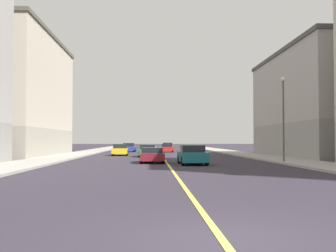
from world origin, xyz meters
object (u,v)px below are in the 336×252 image
at_px(building_right_midblock, 11,96).
at_px(car_blue, 129,147).
at_px(car_yellow, 120,150).
at_px(car_maroon, 152,155).
at_px(street_lamp_left_near, 283,109).
at_px(car_green, 147,151).
at_px(car_teal, 192,155).
at_px(car_red, 167,148).
at_px(building_left_mid, 324,104).
at_px(car_orange, 168,147).

xyz_separation_m(building_right_midblock, car_blue, (12.49, 16.89, -6.15)).
height_order(car_yellow, car_maroon, car_yellow).
bearing_deg(street_lamp_left_near, car_green, 129.14).
height_order(building_right_midblock, car_maroon, building_right_midblock).
xyz_separation_m(building_right_midblock, car_maroon, (15.93, -14.89, -6.21)).
xyz_separation_m(street_lamp_left_near, car_green, (-10.58, 13.00, -3.51)).
bearing_deg(car_yellow, street_lamp_left_near, -51.41).
distance_m(car_teal, car_red, 32.32).
bearing_deg(car_blue, car_maroon, -83.82).
height_order(car_yellow, car_red, car_yellow).
distance_m(building_right_midblock, car_maroon, 22.68).
distance_m(building_left_mid, car_orange, 32.64).
height_order(building_right_midblock, street_lamp_left_near, building_right_midblock).
xyz_separation_m(car_yellow, car_maroon, (3.66, -16.00, -0.04)).
distance_m(car_orange, car_maroon, 38.96).
bearing_deg(car_teal, car_yellow, 109.61).
relative_size(street_lamp_left_near, car_green, 1.57).
relative_size(car_blue, car_maroon, 1.00).
distance_m(car_yellow, car_blue, 15.78).
bearing_deg(car_yellow, car_teal, -70.39).
bearing_deg(car_orange, car_blue, -131.36).
bearing_deg(car_blue, car_orange, 48.64).
relative_size(car_teal, car_maroon, 1.00).
xyz_separation_m(car_orange, car_yellow, (-6.45, -22.85, -0.04)).
height_order(car_teal, car_maroon, car_teal).
distance_m(street_lamp_left_near, car_red, 32.20).
relative_size(car_green, car_orange, 0.93).
bearing_deg(street_lamp_left_near, car_blue, 112.30).
xyz_separation_m(car_green, car_yellow, (-3.20, 4.26, -0.00)).
relative_size(building_left_mid, car_green, 5.21).
height_order(building_left_mid, building_right_midblock, building_right_midblock).
bearing_deg(building_left_mid, car_yellow, 165.98).
bearing_deg(street_lamp_left_near, car_red, 104.04).
xyz_separation_m(building_right_midblock, street_lamp_left_near, (26.05, -16.15, -2.65)).
relative_size(car_green, car_yellow, 1.03).
bearing_deg(car_orange, building_left_mid, -61.37).
bearing_deg(car_maroon, car_yellow, 102.88).
bearing_deg(car_teal, car_maroon, 139.36).
bearing_deg(car_green, building_left_mid, -3.70).
bearing_deg(car_blue, building_right_midblock, -126.49).
distance_m(building_left_mid, car_maroon, 21.66).
distance_m(street_lamp_left_near, car_yellow, 22.36).
bearing_deg(building_left_mid, car_teal, -139.52).
distance_m(building_right_midblock, car_teal, 26.41).
bearing_deg(car_green, car_red, 81.13).
height_order(building_right_midblock, car_teal, building_right_midblock).
relative_size(street_lamp_left_near, car_red, 1.64).
bearing_deg(car_orange, car_green, -96.84).
relative_size(car_orange, car_maroon, 1.05).
relative_size(building_left_mid, car_teal, 5.09).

